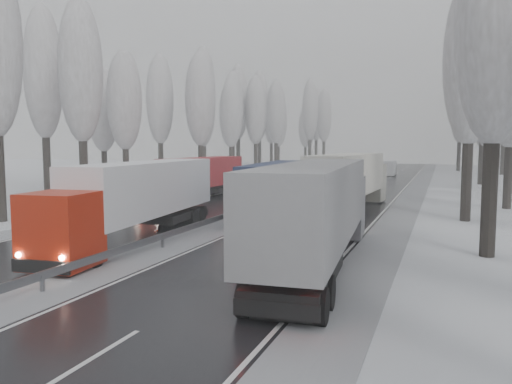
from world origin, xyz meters
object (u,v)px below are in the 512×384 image
Objects in this scene: truck_cream_box at (351,178)px; truck_red_white at (139,195)px; truck_blue_box at (279,186)px; box_truck_distant at (389,168)px; truck_red_red at (197,176)px; truck_grey_tarp at (320,206)px.

truck_cream_box is 18.04m from truck_red_white.
truck_blue_box is 0.88× the size of truck_cream_box.
truck_cream_box is 46.65m from box_truck_distant.
truck_cream_box reaches higher than truck_blue_box.
truck_red_red reaches higher than truck_blue_box.
truck_blue_box is at bearing -94.56° from box_truck_distant.
truck_red_white reaches higher than truck_blue_box.
truck_grey_tarp reaches higher than truck_red_white.
truck_red_red is (-12.78, -44.17, 1.03)m from box_truck_distant.
truck_blue_box is (-5.90, 12.68, -0.29)m from truck_grey_tarp.
truck_red_red is at bearing 136.31° from truck_blue_box.
truck_grey_tarp is 2.56× the size of box_truck_distant.
truck_red_white reaches higher than truck_red_red.
truck_cream_box is at bearing 91.30° from truck_grey_tarp.
truck_blue_box is at bearing 59.63° from truck_red_white.
box_truck_distant is at bearing 77.41° from truck_red_white.
truck_grey_tarp reaches higher than truck_blue_box.
truck_grey_tarp is 1.12× the size of truck_red_red.
truck_red_red is at bearing 101.59° from truck_red_white.
truck_blue_box is 0.93× the size of truck_red_white.
truck_cream_box reaches higher than truck_red_white.
truck_red_red is (-14.56, 2.43, -0.29)m from truck_cream_box.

